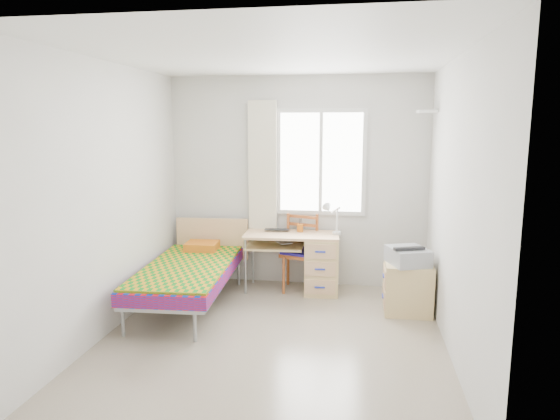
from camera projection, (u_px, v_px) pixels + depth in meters
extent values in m
plane|color=#BCAD93|center=(273.00, 339.00, 4.74)|extent=(3.50, 3.50, 0.00)
plane|color=white|center=(272.00, 55.00, 4.30)|extent=(3.50, 3.50, 0.00)
plane|color=silver|center=(297.00, 182.00, 6.22)|extent=(3.20, 0.00, 3.20)
plane|color=silver|center=(108.00, 199.00, 4.77)|extent=(0.00, 3.50, 3.50)
plane|color=silver|center=(456.00, 208.00, 4.27)|extent=(0.00, 3.50, 3.50)
cube|color=white|center=(321.00, 162.00, 6.11)|extent=(1.10, 0.04, 1.30)
cube|color=white|center=(321.00, 162.00, 6.10)|extent=(1.00, 0.02, 1.20)
cube|color=white|center=(321.00, 162.00, 6.10)|extent=(0.04, 0.02, 1.20)
cube|color=#F6ECCB|center=(263.00, 170.00, 6.19)|extent=(0.35, 0.05, 1.70)
cube|color=white|center=(427.00, 112.00, 5.50)|extent=(0.20, 0.32, 0.03)
cube|color=#94989C|center=(188.00, 279.00, 5.51)|extent=(0.96, 1.95, 0.06)
cube|color=red|center=(188.00, 272.00, 5.49)|extent=(1.00, 1.97, 0.13)
cube|color=#C2820D|center=(187.00, 266.00, 5.46)|extent=(0.98, 1.85, 0.03)
cube|color=tan|center=(212.00, 239.00, 6.36)|extent=(0.92, 0.10, 0.52)
cube|color=orange|center=(202.00, 246.00, 6.11)|extent=(0.40, 0.34, 0.10)
cylinder|color=#94989C|center=(123.00, 321.00, 4.76)|extent=(0.04, 0.04, 0.30)
cylinder|color=#94989C|center=(239.00, 273.00, 6.31)|extent=(0.04, 0.04, 0.30)
cube|color=tan|center=(292.00, 235.00, 6.01)|extent=(1.16, 0.58, 0.03)
cube|color=tan|center=(322.00, 265.00, 6.01)|extent=(0.42, 0.52, 0.68)
cube|color=tan|center=(275.00, 246.00, 6.07)|extent=(0.71, 0.52, 0.02)
cylinder|color=#94989C|center=(245.00, 266.00, 5.95)|extent=(0.03, 0.03, 0.68)
cylinder|color=#94989C|center=(253.00, 257.00, 6.36)|extent=(0.03, 0.03, 0.68)
cube|color=brown|center=(301.00, 254.00, 6.07)|extent=(0.50, 0.50, 0.04)
cube|color=#241B96|center=(301.00, 252.00, 6.06)|extent=(0.48, 0.48, 0.04)
cube|color=brown|center=(302.00, 229.00, 6.20)|extent=(0.35, 0.13, 0.40)
cylinder|color=brown|center=(284.00, 276.00, 5.96)|extent=(0.03, 0.03, 0.45)
cylinder|color=brown|center=(317.00, 250.00, 6.21)|extent=(0.04, 0.04, 0.92)
cube|color=tan|center=(408.00, 288.00, 5.37)|extent=(0.50, 0.45, 0.54)
cube|color=tan|center=(384.00, 276.00, 5.38)|extent=(0.01, 0.40, 0.20)
cube|color=tan|center=(384.00, 296.00, 5.42)|extent=(0.01, 0.40, 0.20)
cube|color=#9B9EA2|center=(408.00, 256.00, 5.29)|extent=(0.49, 0.53, 0.17)
cube|color=black|center=(408.00, 248.00, 5.27)|extent=(0.39, 0.43, 0.02)
imported|color=black|center=(276.00, 231.00, 6.12)|extent=(0.31, 0.21, 0.02)
cylinder|color=orange|center=(300.00, 228.00, 6.11)|extent=(0.10, 0.10, 0.09)
cylinder|color=white|center=(337.00, 233.00, 5.98)|extent=(0.10, 0.10, 0.03)
cylinder|color=white|center=(337.00, 221.00, 5.95)|extent=(0.02, 0.12, 0.28)
cylinder|color=white|center=(335.00, 210.00, 5.85)|extent=(0.13, 0.25, 0.11)
cone|color=white|center=(328.00, 209.00, 5.76)|extent=(0.15, 0.16, 0.13)
imported|color=gray|center=(278.00, 243.00, 6.07)|extent=(0.25, 0.27, 0.02)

